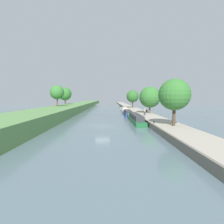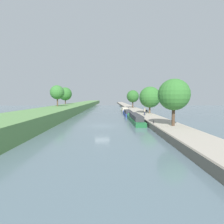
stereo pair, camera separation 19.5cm
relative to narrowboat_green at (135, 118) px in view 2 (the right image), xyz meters
The scene contains 16 objects.
ground_plane 8.43m from the narrowboat_green, 139.29° to the right, with size 160.00×160.00×0.00m, color slate.
left_grassy_bank 19.49m from the narrowboat_green, 163.67° to the right, with size 8.99×260.00×2.24m.
right_towpath 6.61m from the narrowboat_green, 56.05° to the right, with size 4.45×260.00×0.82m.
stone_quay 5.65m from the narrowboat_green, 76.24° to the right, with size 0.25×260.00×0.87m.
narrowboat_green is the anchor object (origin of this frame).
narrowboat_blue 13.92m from the narrowboat_green, 90.73° to the left, with size 1.90×12.11×2.00m.
narrowboat_cream 25.93m from the narrowboat_green, 90.19° to the left, with size 2.02×11.53×2.04m.
tree_rightbank_near 12.24m from the narrowboat_green, 69.58° to the right, with size 4.43×4.43×6.63m.
tree_rightbank_midnear 12.22m from the narrowboat_green, 62.94° to the left, with size 5.39×5.39×6.79m.
tree_rightbank_midfar 36.65m from the narrowboat_green, 83.48° to the left, with size 4.84×4.84×6.92m.
tree_leftbank_downstream 40.51m from the narrowboat_green, 123.41° to the left, with size 4.98×4.98×6.46m.
tree_leftbank_upstream 27.61m from the narrowboat_green, 139.44° to the left, with size 4.12×4.12×6.19m.
person_walking 5.35m from the narrowboat_green, 57.52° to the left, with size 0.34×0.34×1.66m.
mooring_bollard_near 8.45m from the narrowboat_green, 77.91° to the right, with size 0.16×0.16×0.45m.
mooring_bollard_far 30.85m from the narrowboat_green, 86.72° to the left, with size 0.16×0.16×0.45m.
park_bench 16.43m from the narrowboat_green, 70.57° to the left, with size 0.44×1.50×0.47m.
Camera 2 is at (1.35, -30.48, 4.81)m, focal length 28.98 mm.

